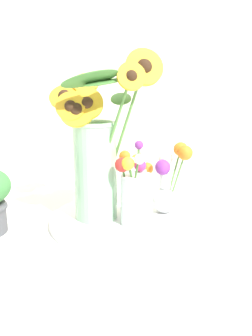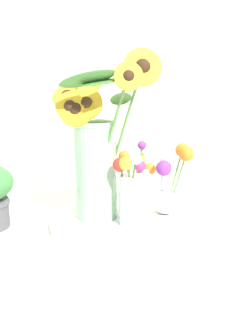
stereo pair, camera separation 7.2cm
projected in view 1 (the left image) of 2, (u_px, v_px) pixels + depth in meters
ground_plane at (132, 226)px, 0.86m from camera, size 6.00×6.00×0.00m
serving_tray at (126, 219)px, 0.88m from camera, size 0.40×0.40×0.02m
mason_jar_sunflowers at (96, 154)px, 0.83m from camera, size 0.29×0.21×0.43m
vase_small_center at (136, 194)px, 0.82m from camera, size 0.10×0.09×0.19m
vase_bulb_right at (168, 183)px, 0.89m from camera, size 0.10×0.07×0.19m
vase_small_back at (136, 179)px, 0.94m from camera, size 0.09×0.07×0.19m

